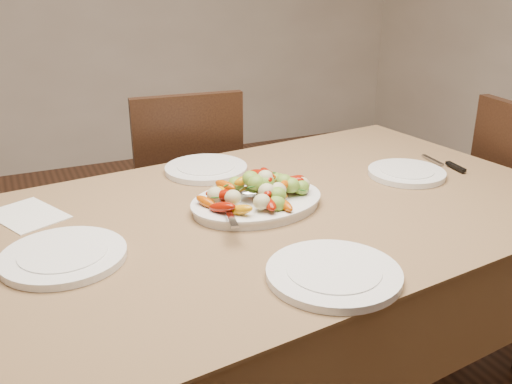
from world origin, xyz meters
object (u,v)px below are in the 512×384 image
object	(u,v)px
plate_far	(206,169)
plate_right	(406,173)
serving_platter	(257,204)
chair_far	(181,196)
dining_table	(256,329)
plate_near	(334,274)
plate_left	(64,256)

from	to	relation	value
plate_far	plate_right	bearing A→B (deg)	-28.11
serving_platter	plate_far	world-z (taller)	serving_platter
chair_far	plate_right	size ratio (longest dim) A/B	3.87
serving_platter	plate_right	xyz separation A→B (m)	(0.55, 0.03, -0.00)
serving_platter	dining_table	bearing A→B (deg)	-118.77
dining_table	serving_platter	distance (m)	0.39
serving_platter	plate_near	world-z (taller)	serving_platter
plate_left	dining_table	bearing A→B (deg)	6.45
dining_table	chair_far	bearing A→B (deg)	86.80
dining_table	plate_near	size ratio (longest dim) A/B	6.21
plate_far	plate_near	bearing A→B (deg)	-88.56
plate_left	plate_far	world-z (taller)	same
chair_far	plate_left	distance (m)	1.12
serving_platter	plate_near	size ratio (longest dim) A/B	1.26
plate_near	dining_table	bearing A→B (deg)	91.34
plate_right	plate_far	xyz separation A→B (m)	(-0.57, 0.31, 0.00)
plate_left	plate_far	size ratio (longest dim) A/B	1.06
serving_platter	plate_right	distance (m)	0.55
plate_far	chair_far	bearing A→B (deg)	83.27
plate_left	plate_near	distance (m)	0.62
dining_table	plate_right	size ratio (longest dim) A/B	7.50
serving_platter	plate_far	size ratio (longest dim) A/B	1.38
chair_far	plate_near	distance (m)	1.29
dining_table	serving_platter	world-z (taller)	serving_platter
plate_near	serving_platter	bearing A→B (deg)	88.90
chair_far	plate_left	xyz separation A→B (m)	(-0.56, -0.93, 0.29)
plate_far	plate_near	xyz separation A→B (m)	(0.02, -0.76, 0.00)
plate_left	plate_right	xyz separation A→B (m)	(1.08, 0.12, 0.00)
plate_left	plate_right	bearing A→B (deg)	6.56
plate_right	plate_far	world-z (taller)	same
plate_left	plate_near	world-z (taller)	same
plate_far	plate_near	distance (m)	0.76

